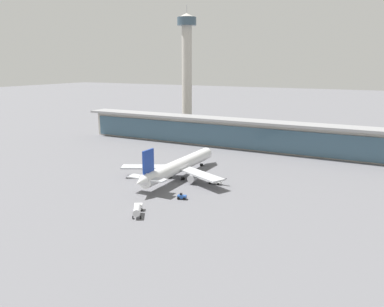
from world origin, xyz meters
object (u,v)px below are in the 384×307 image
airliner_on_stand (178,166)px  service_truck_mid_apron_blue (182,197)px  control_tower (187,64)px  service_truck_under_wing_white (137,209)px  service_truck_near_nose_white (216,182)px

airliner_on_stand → service_truck_mid_apron_blue: (12.98, -20.11, -3.87)m
airliner_on_stand → control_tower: size_ratio=0.72×
airliner_on_stand → service_truck_under_wing_white: bearing=-77.7°
service_truck_near_nose_white → service_truck_under_wing_white: bearing=-101.5°
service_truck_near_nose_white → control_tower: bearing=123.7°
service_truck_mid_apron_blue → airliner_on_stand: bearing=122.9°
service_truck_near_nose_white → service_truck_mid_apron_blue: size_ratio=2.15×
airliner_on_stand → service_truck_near_nose_white: (15.84, -0.28, -3.93)m
service_truck_near_nose_white → service_truck_under_wing_white: (-7.61, -37.54, 0.90)m
service_truck_under_wing_white → service_truck_mid_apron_blue: (4.75, 17.71, -0.83)m
airliner_on_stand → service_truck_under_wing_white: 38.82m
service_truck_near_nose_white → control_tower: (-66.88, 100.20, 41.90)m
service_truck_near_nose_white → service_truck_under_wing_white: service_truck_under_wing_white is taller
service_truck_mid_apron_blue → service_truck_under_wing_white: bearing=-105.0°
airliner_on_stand → service_truck_near_nose_white: airliner_on_stand is taller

